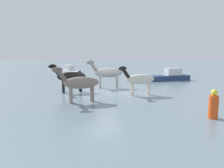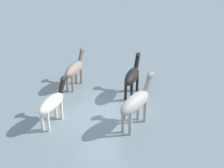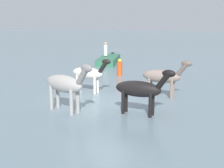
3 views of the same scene
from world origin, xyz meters
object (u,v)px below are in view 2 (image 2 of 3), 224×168
at_px(horse_lead, 136,102).
at_px(horse_gray_outer, 52,103).
at_px(horse_pinto_flank, 132,76).
at_px(horse_dark_mare, 75,69).

xyz_separation_m(horse_lead, horse_gray_outer, (-3.40, -0.90, -0.15)).
xyz_separation_m(horse_pinto_flank, horse_lead, (0.92, -2.85, 0.11)).
distance_m(horse_pinto_flank, horse_gray_outer, 4.50).
height_order(horse_pinto_flank, horse_lead, horse_lead).
bearing_deg(horse_gray_outer, horse_lead, -71.17).
xyz_separation_m(horse_pinto_flank, horse_gray_outer, (-2.48, -3.75, -0.04)).
height_order(horse_lead, horse_dark_mare, horse_lead).
height_order(horse_lead, horse_gray_outer, horse_lead).
height_order(horse_gray_outer, horse_dark_mare, horse_dark_mare).
bearing_deg(horse_dark_mare, horse_gray_outer, -170.09).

